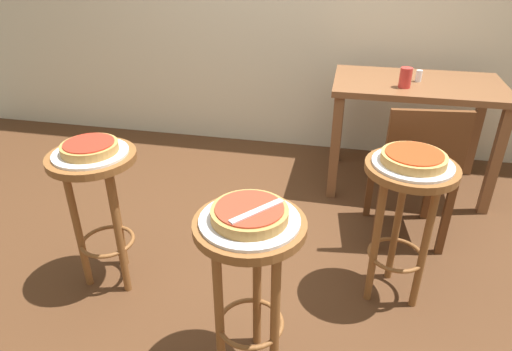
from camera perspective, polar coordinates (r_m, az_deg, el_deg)
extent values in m
plane|color=#4C2D19|center=(2.53, 1.25, -10.88)|extent=(6.00, 6.00, 0.00)
cylinder|color=brown|center=(1.57, -0.81, -6.41)|extent=(0.40, 0.40, 0.03)
cylinder|color=brown|center=(1.89, 0.13, -13.36)|extent=(0.04, 0.04, 0.69)
cylinder|color=brown|center=(1.78, -4.73, -16.75)|extent=(0.04, 0.04, 0.69)
cylinder|color=brown|center=(1.74, 2.43, -17.85)|extent=(0.04, 0.04, 0.69)
torus|color=brown|center=(1.87, -0.71, -18.21)|extent=(0.27, 0.27, 0.02)
cylinder|color=silver|center=(1.55, -0.81, -5.70)|extent=(0.35, 0.35, 0.01)
cylinder|color=#B78442|center=(1.54, -0.82, -4.90)|extent=(0.27, 0.27, 0.04)
cylinder|color=#B23823|center=(1.53, -0.83, -4.18)|extent=(0.24, 0.24, 0.01)
cylinder|color=brown|center=(2.17, -20.19, 2.14)|extent=(0.40, 0.40, 0.03)
cylinder|color=brown|center=(2.43, -17.32, -4.27)|extent=(0.04, 0.04, 0.69)
cylinder|color=brown|center=(2.35, -21.73, -6.27)|extent=(0.04, 0.04, 0.69)
cylinder|color=brown|center=(2.25, -17.07, -7.12)|extent=(0.04, 0.04, 0.69)
torus|color=brown|center=(2.40, -18.33, -7.91)|extent=(0.27, 0.27, 0.02)
cylinder|color=silver|center=(2.16, -20.29, 2.70)|extent=(0.34, 0.34, 0.01)
cylinder|color=#B78442|center=(2.15, -20.40, 3.33)|extent=(0.25, 0.25, 0.04)
cylinder|color=red|center=(2.14, -20.51, 3.88)|extent=(0.22, 0.22, 0.01)
cylinder|color=brown|center=(2.05, 19.19, 0.84)|extent=(0.40, 0.40, 0.03)
cylinder|color=brown|center=(2.34, 17.53, -5.69)|extent=(0.04, 0.04, 0.69)
cylinder|color=brown|center=(2.17, 14.98, -8.15)|extent=(0.04, 0.04, 0.69)
cylinder|color=brown|center=(2.20, 20.62, -8.60)|extent=(0.04, 0.04, 0.69)
torus|color=brown|center=(2.29, 17.33, -9.55)|extent=(0.27, 0.27, 0.02)
cylinder|color=silver|center=(2.04, 19.29, 1.42)|extent=(0.35, 0.35, 0.01)
cylinder|color=tan|center=(2.03, 19.41, 2.08)|extent=(0.28, 0.28, 0.04)
cylinder|color=red|center=(2.02, 19.51, 2.66)|extent=(0.24, 0.24, 0.01)
cube|color=brown|center=(3.15, 19.94, 10.80)|extent=(1.08, 0.65, 0.04)
cube|color=brown|center=(2.99, 10.00, 3.41)|extent=(0.06, 0.06, 0.72)
cube|color=brown|center=(3.13, 28.10, 1.46)|extent=(0.06, 0.06, 0.72)
cube|color=brown|center=(3.50, 10.52, 7.10)|extent=(0.06, 0.06, 0.72)
cube|color=brown|center=(3.62, 26.19, 5.31)|extent=(0.06, 0.06, 0.72)
cylinder|color=red|center=(2.98, 18.47, 11.72)|extent=(0.07, 0.07, 0.12)
cylinder|color=white|center=(3.14, 19.98, 11.81)|extent=(0.04, 0.04, 0.07)
cube|color=#5B3319|center=(2.68, 19.13, 0.75)|extent=(0.44, 0.44, 0.04)
cube|color=#5B3319|center=(2.43, 20.79, 3.32)|extent=(0.40, 0.08, 0.40)
cube|color=#5B3319|center=(2.98, 21.12, -1.64)|extent=(0.04, 0.04, 0.42)
cube|color=#5B3319|center=(2.90, 14.28, -1.38)|extent=(0.04, 0.04, 0.42)
cube|color=#5B3319|center=(2.68, 22.89, -5.47)|extent=(0.04, 0.04, 0.42)
cube|color=#5B3319|center=(2.59, 15.29, -5.32)|extent=(0.04, 0.04, 0.42)
cube|color=silver|center=(1.50, 0.12, -4.52)|extent=(0.16, 0.19, 0.01)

